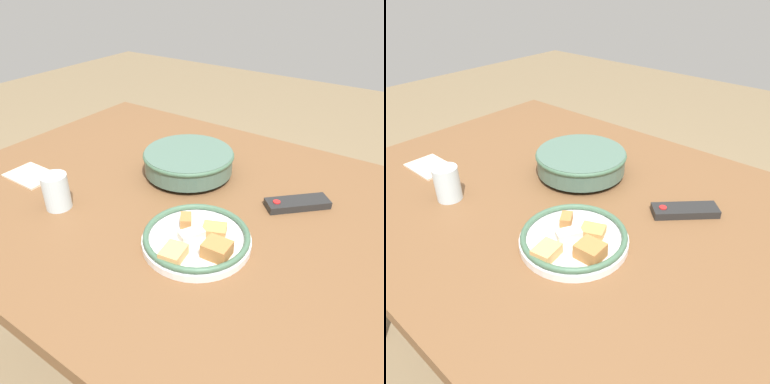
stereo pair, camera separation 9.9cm
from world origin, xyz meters
The scene contains 7 objects.
ground_plane centered at (0.00, 0.00, 0.00)m, with size 8.00×8.00×0.00m, color #7F6B4C.
dining_table centered at (0.00, 0.00, 0.64)m, with size 1.42×1.03×0.71m.
noodle_bowl centered at (-0.07, 0.12, 0.76)m, with size 0.27×0.27×0.08m.
food_plate centered at (0.13, -0.14, 0.73)m, with size 0.25×0.25×0.05m.
tv_remote centered at (0.27, 0.14, 0.72)m, with size 0.16×0.16×0.02m.
drinking_glass centered at (-0.25, -0.22, 0.76)m, with size 0.07×0.07×0.10m.
folded_napkin centered at (-0.46, -0.16, 0.72)m, with size 0.15×0.10×0.01m.
Camera 1 is at (0.50, -0.70, 1.27)m, focal length 35.00 mm.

